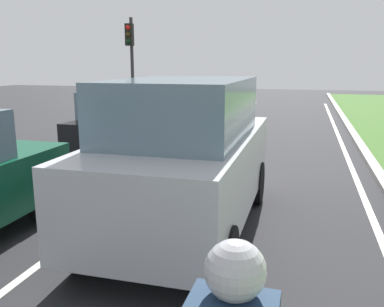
% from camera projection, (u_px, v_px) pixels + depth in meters
% --- Properties ---
extents(ground_plane, '(60.00, 60.00, 0.00)m').
position_uv_depth(ground_plane, '(212.00, 155.00, 11.44)').
color(ground_plane, '#262628').
extents(lane_line_center, '(0.12, 32.00, 0.01)m').
position_uv_depth(lane_line_center, '(188.00, 153.00, 11.62)').
color(lane_line_center, silver).
rests_on(lane_line_center, ground).
extents(lane_line_right_edge, '(0.12, 32.00, 0.01)m').
position_uv_depth(lane_line_right_edge, '(350.00, 163.00, 10.50)').
color(lane_line_right_edge, silver).
rests_on(lane_line_right_edge, ground).
extents(curb_right, '(0.24, 48.00, 0.12)m').
position_uv_depth(curb_right, '(371.00, 162.00, 10.36)').
color(curb_right, '#9E9B93').
rests_on(curb_right, ground).
extents(car_suv_ahead, '(1.98, 4.50, 2.28)m').
position_uv_depth(car_suv_ahead, '(185.00, 156.00, 6.00)').
color(car_suv_ahead, '#B7BABF').
rests_on(car_suv_ahead, ground).
extents(car_hatchback_far, '(1.84, 3.76, 1.78)m').
position_uv_depth(car_hatchback_far, '(123.00, 124.00, 11.08)').
color(car_hatchback_far, black).
rests_on(car_hatchback_far, ground).
extents(traffic_light_overhead_left, '(0.32, 0.50, 4.37)m').
position_uv_depth(traffic_light_overhead_left, '(131.00, 52.00, 17.53)').
color(traffic_light_overhead_left, '#2D2D2D').
rests_on(traffic_light_overhead_left, ground).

